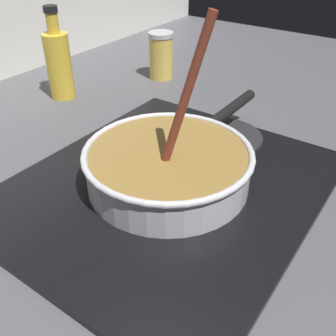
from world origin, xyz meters
TOP-DOWN VIEW (x-y plane):
  - ground at (0.00, 0.00)m, footprint 2.40×1.60m
  - hob_plate at (0.07, 0.09)m, footprint 0.56×0.48m
  - burner_ring at (0.07, 0.09)m, footprint 0.21×0.21m
  - spare_burner at (0.26, 0.09)m, footprint 0.17×0.17m
  - cooking_pan at (0.07, 0.09)m, footprint 0.46×0.29m
  - sauce_bottle at (0.24, 0.55)m, footprint 0.06×0.06m
  - condiment_jar at (0.50, 0.42)m, footprint 0.07×0.07m

SIDE VIEW (x-z plane):
  - ground at x=0.00m, z-range -0.04..0.00m
  - hob_plate at x=0.07m, z-range 0.00..0.01m
  - spare_burner at x=0.26m, z-range 0.01..0.02m
  - burner_ring at x=0.07m, z-range 0.01..0.02m
  - cooking_pan at x=0.07m, z-range -0.10..0.20m
  - condiment_jar at x=0.50m, z-range 0.00..0.13m
  - sauce_bottle at x=0.24m, z-range -0.02..0.20m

